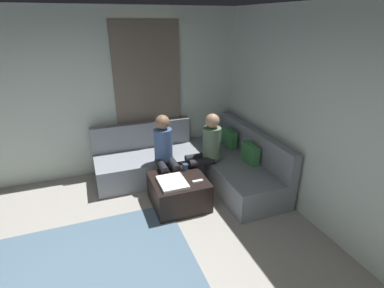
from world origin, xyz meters
The scene contains 10 objects.
wall_back centered at (0.00, 2.94, 1.35)m, with size 6.00×0.12×2.70m, color silver.
wall_left centered at (-2.94, 0.00, 1.35)m, with size 0.12×6.00×2.70m, color silver.
curtain_panel centered at (-2.84, 1.30, 1.25)m, with size 0.06×1.10×2.50m, color #726659.
sectional_couch centered at (-2.08, 1.88, 0.28)m, with size 2.10×2.55×0.87m.
ottoman centered at (-1.47, 1.37, 0.21)m, with size 0.76×0.76×0.42m, color black.
folded_blanket centered at (-1.37, 1.25, 0.44)m, with size 0.44×0.36×0.04m, color white.
coffee_mug centered at (-1.69, 1.55, 0.47)m, with size 0.08×0.08×0.10m, color #334C72.
game_remote centered at (-1.29, 1.59, 0.43)m, with size 0.05×0.15×0.02m, color white.
person_on_couch_back centered at (-1.82, 1.93, 0.66)m, with size 0.30×0.60×1.20m.
person_on_couch_side centered at (-1.93, 1.31, 0.66)m, with size 0.60×0.30×1.20m.
Camera 1 is at (2.01, 0.26, 2.50)m, focal length 27.65 mm.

